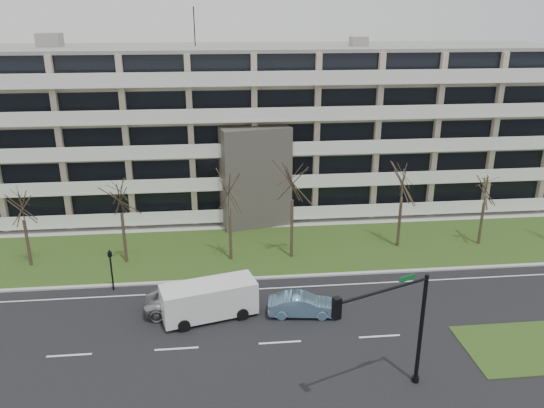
{
  "coord_description": "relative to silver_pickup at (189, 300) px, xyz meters",
  "views": [
    {
      "loc": [
        -3.2,
        -26.25,
        18.23
      ],
      "look_at": [
        0.57,
        10.0,
        5.02
      ],
      "focal_mm": 35.0,
      "sensor_mm": 36.0,
      "label": 1
    }
  ],
  "objects": [
    {
      "name": "tree_6",
      "position": [
        23.56,
        8.16,
        4.3
      ],
      "size": [
        3.27,
        3.27,
        6.55
      ],
      "color": "#382B21",
      "rests_on": "ground"
    },
    {
      "name": "lane_edge_line",
      "position": [
        5.4,
        2.42,
        -0.78
      ],
      "size": [
        90.0,
        0.12,
        0.01
      ],
      "primitive_type": "cube",
      "color": "white",
      "rests_on": "ground"
    },
    {
      "name": "silver_pickup",
      "position": [
        0.0,
        0.0,
        0.0
      ],
      "size": [
        5.68,
        2.63,
        1.57
      ],
      "primitive_type": "imported",
      "rotation": [
        0.0,
        0.0,
        1.57
      ],
      "color": "#A1A2A8",
      "rests_on": "ground"
    },
    {
      "name": "blue_sedan",
      "position": [
        7.16,
        -1.19,
        -0.07
      ],
      "size": [
        4.49,
        2.0,
        1.43
      ],
      "primitive_type": "imported",
      "rotation": [
        0.0,
        0.0,
        1.46
      ],
      "color": "#78A9D0",
      "rests_on": "ground"
    },
    {
      "name": "tree_3",
      "position": [
        2.89,
        7.38,
        5.21
      ],
      "size": [
        3.86,
        3.86,
        7.71
      ],
      "color": "#382B21",
      "rests_on": "ground"
    },
    {
      "name": "white_van",
      "position": [
        1.36,
        -0.76,
        0.59
      ],
      "size": [
        6.27,
        3.59,
        2.29
      ],
      "rotation": [
        0.0,
        0.0,
        0.25
      ],
      "color": "white",
      "rests_on": "ground"
    },
    {
      "name": "pedestrian_signal",
      "position": [
        -5.41,
        3.35,
        1.15
      ],
      "size": [
        0.34,
        0.3,
        3.03
      ],
      "rotation": [
        0.0,
        0.0,
        0.31
      ],
      "color": "black",
      "rests_on": "ground"
    },
    {
      "name": "tree_2",
      "position": [
        -5.17,
        7.69,
        4.84
      ],
      "size": [
        3.62,
        3.62,
        7.24
      ],
      "color": "#382B21",
      "rests_on": "ground"
    },
    {
      "name": "apartment_building",
      "position": [
        5.39,
        21.24,
        6.83
      ],
      "size": [
        60.5,
        15.1,
        18.75
      ],
      "color": "beige",
      "rests_on": "ground"
    },
    {
      "name": "tree_5",
      "position": [
        16.68,
        8.42,
        5.19
      ],
      "size": [
        3.84,
        3.84,
        7.69
      ],
      "color": "#382B21",
      "rests_on": "ground"
    },
    {
      "name": "curb",
      "position": [
        5.4,
        3.92,
        -0.73
      ],
      "size": [
        90.0,
        0.35,
        0.12
      ],
      "primitive_type": "cube",
      "color": "#B2B2AD",
      "rests_on": "ground"
    },
    {
      "name": "tree_1",
      "position": [
        -12.34,
        7.86,
        4.39
      ],
      "size": [
        3.33,
        3.33,
        6.67
      ],
      "color": "#382B21",
      "rests_on": "ground"
    },
    {
      "name": "tree_4",
      "position": [
        7.66,
        7.31,
        5.88
      ],
      "size": [
        4.28,
        4.28,
        8.56
      ],
      "color": "#382B21",
      "rests_on": "ground"
    },
    {
      "name": "sidewalk",
      "position": [
        5.4,
        14.42,
        -0.75
      ],
      "size": [
        90.0,
        2.0,
        0.08
      ],
      "primitive_type": "cube",
      "color": "#B2B2AD",
      "rests_on": "ground"
    },
    {
      "name": "traffic_signal",
      "position": [
        10.35,
        -8.95,
        3.42
      ],
      "size": [
        5.28,
        2.31,
        6.5
      ],
      "rotation": [
        0.0,
        0.0,
        0.37
      ],
      "color": "black",
      "rests_on": "ground"
    },
    {
      "name": "grass_median",
      "position": [
        19.4,
        -6.08,
        -0.76
      ],
      "size": [
        7.0,
        5.0,
        0.06
      ],
      "primitive_type": "cube",
      "color": "#2A4717",
      "rests_on": "ground"
    },
    {
      "name": "grass_verge",
      "position": [
        5.4,
        8.92,
        -0.76
      ],
      "size": [
        90.0,
        10.0,
        0.06
      ],
      "primitive_type": "cube",
      "color": "#2A4717",
      "rests_on": "ground"
    },
    {
      "name": "ground",
      "position": [
        5.4,
        -4.08,
        -0.79
      ],
      "size": [
        160.0,
        160.0,
        0.0
      ],
      "primitive_type": "plane",
      "color": "black",
      "rests_on": "ground"
    }
  ]
}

